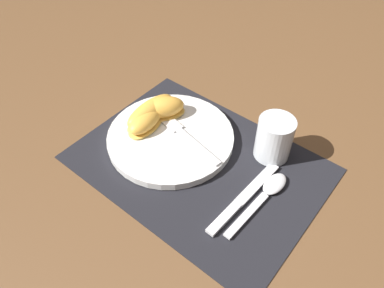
{
  "coord_description": "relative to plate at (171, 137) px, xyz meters",
  "views": [
    {
      "loc": [
        0.3,
        -0.38,
        0.56
      ],
      "look_at": [
        -0.03,
        0.02,
        0.02
      ],
      "focal_mm": 35.0,
      "sensor_mm": 36.0,
      "label": 1
    }
  ],
  "objects": [
    {
      "name": "fork",
      "position": [
        0.01,
        0.02,
        0.01
      ],
      "size": [
        0.2,
        0.06,
        0.0
      ],
      "color": "silver",
      "rests_on": "plate"
    },
    {
      "name": "plate",
      "position": [
        0.0,
        0.0,
        0.0
      ],
      "size": [
        0.26,
        0.26,
        0.02
      ],
      "color": "white",
      "rests_on": "placemat"
    },
    {
      "name": "citrus_wedge_2",
      "position": [
        -0.06,
        -0.01,
        0.02
      ],
      "size": [
        0.07,
        0.11,
        0.04
      ],
      "color": "#F7C656",
      "rests_on": "plate"
    },
    {
      "name": "juice_glass",
      "position": [
        0.18,
        0.1,
        0.03
      ],
      "size": [
        0.07,
        0.07,
        0.09
      ],
      "color": "silver",
      "rests_on": "placemat"
    },
    {
      "name": "citrus_wedge_0",
      "position": [
        -0.05,
        0.04,
        0.03
      ],
      "size": [
        0.1,
        0.11,
        0.04
      ],
      "color": "#F7C656",
      "rests_on": "plate"
    },
    {
      "name": "ground_plane",
      "position": [
        0.08,
        -0.01,
        -0.01
      ],
      "size": [
        3.0,
        3.0,
        0.0
      ],
      "primitive_type": "plane",
      "color": "brown"
    },
    {
      "name": "citrus_wedge_1",
      "position": [
        -0.07,
        0.01,
        0.03
      ],
      "size": [
        0.05,
        0.13,
        0.04
      ],
      "color": "#F7C656",
      "rests_on": "plate"
    },
    {
      "name": "placemat",
      "position": [
        0.08,
        -0.01,
        -0.01
      ],
      "size": [
        0.47,
        0.34,
        0.0
      ],
      "color": "black",
      "rests_on": "ground_plane"
    },
    {
      "name": "knife",
      "position": [
        0.2,
        -0.03,
        -0.01
      ],
      "size": [
        0.03,
        0.2,
        0.01
      ],
      "color": "silver",
      "rests_on": "placemat"
    },
    {
      "name": "spoon",
      "position": [
        0.23,
        0.01,
        -0.0
      ],
      "size": [
        0.04,
        0.18,
        0.01
      ],
      "color": "silver",
      "rests_on": "placemat"
    }
  ]
}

